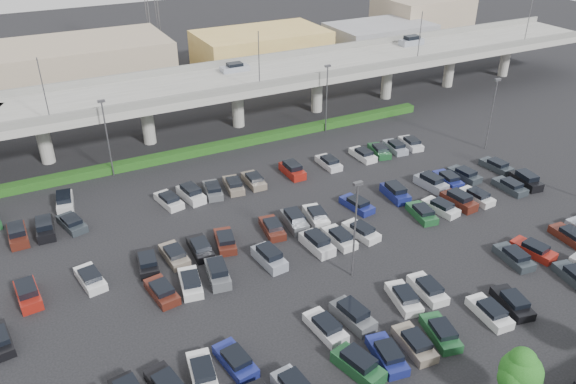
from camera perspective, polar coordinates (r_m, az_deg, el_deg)
The scene contains 7 objects.
ground at distance 60.99m, azimuth 2.39°, elevation -4.37°, with size 280.00×280.00×0.00m, color black.
overpass at distance 84.42m, azimuth -8.55°, elevation 10.42°, with size 150.00×13.00×15.80m.
hedge at distance 80.66m, azimuth -6.38°, elevation 4.74°, with size 66.00×1.60×1.10m, color #1B4113.
tree_row at distance 43.63m, azimuth 21.58°, elevation -17.21°, with size 65.07×3.66×5.94m.
parked_cars at distance 57.56m, azimuth 2.44°, elevation -5.92°, with size 63.11×41.71×1.67m.
light_poles at distance 57.66m, azimuth -2.04°, elevation 0.74°, with size 66.90×48.38×10.30m.
distant_buildings at distance 116.29m, azimuth -7.55°, elevation 14.02°, with size 138.00×24.00×9.00m.
Camera 1 is at (-25.55, -43.96, 33.69)m, focal length 35.00 mm.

